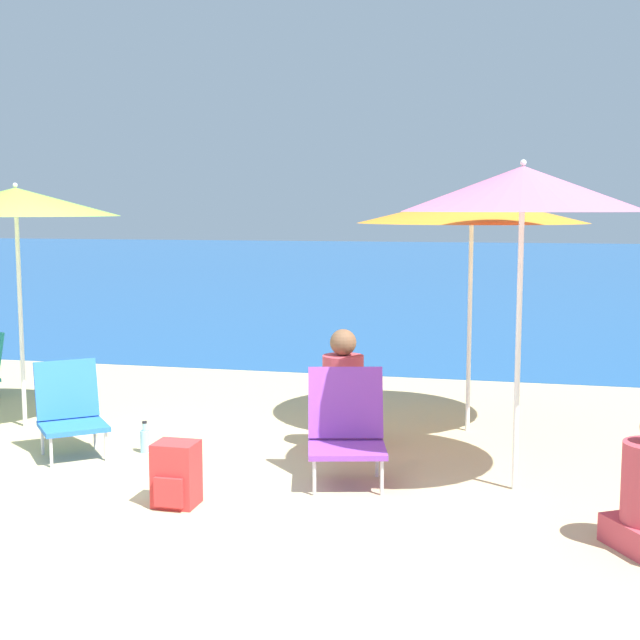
{
  "coord_description": "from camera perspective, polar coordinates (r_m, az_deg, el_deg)",
  "views": [
    {
      "loc": [
        2.67,
        -4.93,
        1.86
      ],
      "look_at": [
        1.07,
        1.74,
        1.0
      ],
      "focal_mm": 50.0,
      "sensor_mm": 36.0,
      "label": 1
    }
  ],
  "objects": [
    {
      "name": "beach_chair_blue",
      "position": [
        7.04,
        -15.71,
        -5.49
      ],
      "size": [
        0.69,
        0.7,
        0.7
      ],
      "rotation": [
        0.0,
        0.0,
        0.69
      ],
      "color": "silver",
      "rests_on": "ground"
    },
    {
      "name": "backpack_red",
      "position": [
        5.75,
        -9.2,
        -9.74
      ],
      "size": [
        0.26,
        0.26,
        0.41
      ],
      "color": "red",
      "rests_on": "ground"
    },
    {
      "name": "person_seated_far",
      "position": [
        6.9,
        1.48,
        -5.13
      ],
      "size": [
        0.5,
        0.53,
        0.94
      ],
      "rotation": [
        0.0,
        0.0,
        0.47
      ],
      "color": "#BF3F4C",
      "rests_on": "ground"
    },
    {
      "name": "water_bottle",
      "position": [
        7.01,
        -11.14,
        -7.56
      ],
      "size": [
        0.07,
        0.07,
        0.25
      ],
      "color": "#8CCCEA",
      "rests_on": "ground"
    },
    {
      "name": "beach_chair_purple",
      "position": [
        6.13,
        1.69,
        -6.8
      ],
      "size": [
        0.64,
        0.68,
        0.76
      ],
      "rotation": [
        0.0,
        0.0,
        0.25
      ],
      "color": "silver",
      "rests_on": "ground"
    },
    {
      "name": "beach_umbrella_orange",
      "position": [
        7.44,
        9.7,
        6.99
      ],
      "size": [
        1.89,
        1.89,
        2.01
      ],
      "color": "white",
      "rests_on": "ground"
    },
    {
      "name": "beach_umbrella_pink",
      "position": [
        5.9,
        12.84,
        8.16
      ],
      "size": [
        1.56,
        1.56,
        2.17
      ],
      "color": "white",
      "rests_on": "ground"
    },
    {
      "name": "beach_umbrella_lime",
      "position": [
        7.91,
        -18.89,
        7.14
      ],
      "size": [
        1.72,
        1.72,
        2.07
      ],
      "color": "white",
      "rests_on": "ground"
    },
    {
      "name": "sea_water",
      "position": [
        29.83,
        8.36,
        3.51
      ],
      "size": [
        60.0,
        40.0,
        0.01
      ],
      "color": "#1E5699",
      "rests_on": "ground"
    },
    {
      "name": "ground_plane",
      "position": [
        5.9,
        -14.43,
        -11.45
      ],
      "size": [
        60.0,
        60.0,
        0.0
      ],
      "primitive_type": "plane",
      "color": "#C6B284"
    }
  ]
}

